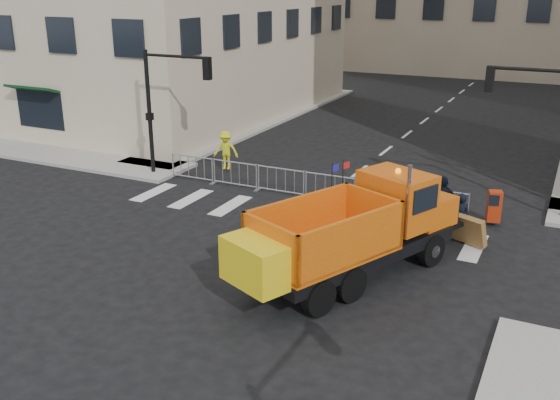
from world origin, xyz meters
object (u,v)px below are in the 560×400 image
at_px(cop_a, 460,217).
at_px(cop_c, 442,203).
at_px(worker, 226,150).
at_px(newspaper_box, 494,206).
at_px(cop_b, 417,200).
at_px(plow_truck, 351,230).

xyz_separation_m(cop_a, cop_c, (-0.75, 0.83, 0.11)).
bearing_deg(worker, newspaper_box, -22.88).
height_order(cop_a, cop_c, cop_c).
distance_m(worker, newspaper_box, 11.76).
bearing_deg(newspaper_box, cop_b, -170.68).
bearing_deg(cop_c, plow_truck, 24.67).
bearing_deg(plow_truck, newspaper_box, -2.60).
bearing_deg(plow_truck, worker, 72.42).
relative_size(cop_c, worker, 1.10).
bearing_deg(newspaper_box, worker, 156.32).
height_order(plow_truck, worker, plow_truck).
bearing_deg(plow_truck, cop_c, 7.01).
relative_size(plow_truck, newspaper_box, 8.05).
bearing_deg(newspaper_box, cop_a, -128.14).
height_order(plow_truck, cop_a, plow_truck).
bearing_deg(newspaper_box, plow_truck, -132.93).
distance_m(cop_a, worker, 11.41).
distance_m(cop_c, newspaper_box, 1.96).
bearing_deg(worker, plow_truck, -57.11).
distance_m(cop_a, cop_c, 1.13).
relative_size(cop_a, newspaper_box, 1.51).
relative_size(cop_a, worker, 0.97).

